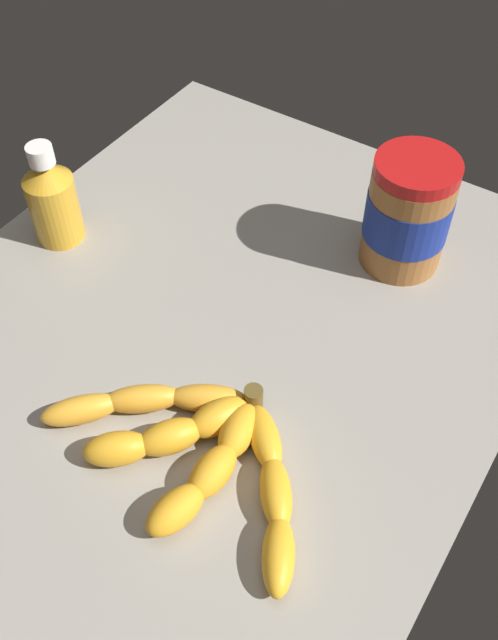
# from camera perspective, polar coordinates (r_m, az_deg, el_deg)

# --- Properties ---
(ground_plane) EXTENTS (0.91, 0.66, 0.04)m
(ground_plane) POSITION_cam_1_polar(r_m,az_deg,el_deg) (0.81, -4.64, -3.79)
(ground_plane) COLOR gray
(banana_bunch) EXTENTS (0.19, 0.32, 0.03)m
(banana_bunch) POSITION_cam_1_polar(r_m,az_deg,el_deg) (0.71, -4.24, -10.10)
(banana_bunch) COLOR gold
(banana_bunch) RESTS_ON ground_plane
(peanut_butter_jar) EXTENTS (0.10, 0.10, 0.15)m
(peanut_butter_jar) POSITION_cam_1_polar(r_m,az_deg,el_deg) (0.87, 12.58, 8.31)
(peanut_butter_jar) COLOR #9E602D
(peanut_butter_jar) RESTS_ON ground_plane
(honey_bottle) EXTENTS (0.06, 0.06, 0.14)m
(honey_bottle) POSITION_cam_1_polar(r_m,az_deg,el_deg) (0.92, -15.46, 9.34)
(honey_bottle) COLOR gold
(honey_bottle) RESTS_ON ground_plane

